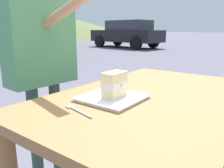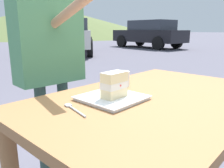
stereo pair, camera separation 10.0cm
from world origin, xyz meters
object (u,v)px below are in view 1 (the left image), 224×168
Objects in this scene: patio_table at (152,117)px; cake_slice at (115,85)px; dessert_plate at (112,98)px; parked_car_near at (47,36)px; diner_person at (40,43)px; dessert_fork at (77,110)px; coffee_cup at (118,78)px; parked_car_far at (127,33)px.

cake_slice is at bearing 153.81° from patio_table.
parked_car_near reaches higher than dessert_plate.
patio_table is 0.76m from diner_person.
patio_table is at bearing -18.13° from dessert_fork.
patio_table is 0.29m from coffee_cup.
diner_person is at bearing -149.14° from parked_car_far.
coffee_cup is (0.23, 0.15, -0.03)m from cake_slice.
coffee_cup is (0.43, 0.11, 0.04)m from dessert_fork.
dessert_fork is at bearing 161.87° from patio_table.
dessert_fork is at bearing -126.89° from parked_car_near.
dessert_plate is at bearing 80.07° from cake_slice.
parked_car_near is (5.21, 7.40, -0.00)m from coffee_cup.
cake_slice is at bearing -93.79° from diner_person.
parked_car_near reaches higher than coffee_cup.
parked_car_near is (5.44, 7.53, 0.03)m from dessert_plate.
patio_table is 11.10× the size of cake_slice.
patio_table is 0.25m from dessert_plate.
dessert_plate is 0.26m from coffee_cup.
dessert_plate is 0.59m from diner_person.
parked_car_far is (10.64, 6.90, -0.01)m from cake_slice.
coffee_cup reaches higher than patio_table.
patio_table is 0.43m from dessert_fork.
patio_table is at bearing -26.19° from cake_slice.
dessert_plate is 9.29m from parked_car_near.
cake_slice is at bearing -147.60° from coffee_cup.
parked_car_near is (5.44, 7.55, -0.03)m from cake_slice.
dessert_fork is 2.05× the size of coffee_cup.
dessert_plate is 12.67m from parked_car_far.
patio_table is 12.58m from parked_car_far.
coffee_cup is 12.41m from parked_car_far.
diner_person is (0.03, 0.54, 0.22)m from dessert_plate.
parked_car_far is at bearing 32.88° from dessert_plate.
diner_person is (-0.19, 0.41, 0.19)m from coffee_cup.
dessert_fork reaches higher than patio_table.
coffee_cup reaches higher than dessert_plate.
parked_car_near is (5.25, 7.64, 0.16)m from patio_table.
patio_table is 9.27m from parked_car_near.
patio_table is at bearing -124.49° from parked_car_near.
patio_table is at bearing -146.23° from parked_car_far.
cake_slice is 0.08× the size of diner_person.
patio_table is at bearing -99.18° from coffee_cup.
patio_table is 4.89× the size of dessert_plate.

